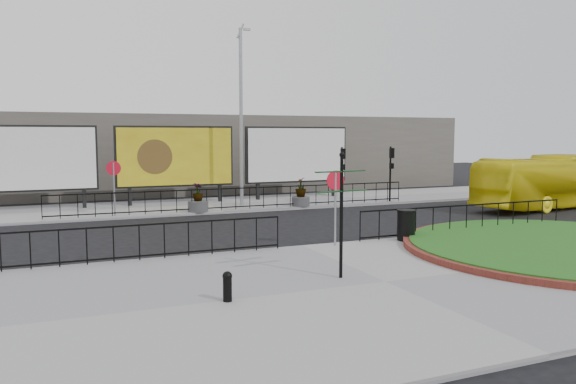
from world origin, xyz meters
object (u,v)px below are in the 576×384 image
bollard (227,285)px  litter_bin (406,225)px  fingerpost_sign (341,203)px  planter_b (198,202)px  bus (551,182)px  billboard_mid (176,157)px  planter_c (301,195)px  lamp_post (241,114)px

bollard → litter_bin: bearing=30.0°
fingerpost_sign → planter_b: size_ratio=2.33×
bus → planter_b: bus is taller
bollard → planter_b: planter_b is taller
billboard_mid → litter_bin: billboard_mid is taller
bus → planter_b: 17.89m
billboard_mid → fingerpost_sign: billboard_mid is taller
litter_bin → planter_c: 10.01m
billboard_mid → lamp_post: 4.23m
billboard_mid → litter_bin: (5.15, -13.57, -1.94)m
lamp_post → bollard: size_ratio=13.81×
bollard → planter_b: (2.89, 14.48, 0.09)m
fingerpost_sign → planter_c: 14.56m
litter_bin → planter_b: 11.11m
planter_c → fingerpost_sign: bearing=-110.1°
litter_bin → planter_c: size_ratio=0.73×
litter_bin → planter_c: (0.49, 10.00, 0.02)m
bus → planter_c: size_ratio=6.65×
lamp_post → fingerpost_sign: size_ratio=2.89×
billboard_mid → lamp_post: size_ratio=0.67×
litter_bin → planter_c: planter_c is taller
lamp_post → litter_bin: size_ratio=8.67×
lamp_post → planter_c: bearing=-31.3°
planter_c → lamp_post: bearing=148.7°
billboard_mid → fingerpost_sign: bearing=-87.8°
lamp_post → fingerpost_sign: bearing=-98.7°
lamp_post → fingerpost_sign: lamp_post is taller
lamp_post → litter_bin: lamp_post is taller
fingerpost_sign → planter_c: size_ratio=2.18×
litter_bin → bus: (12.35, 5.12, 0.70)m
bus → fingerpost_sign: bearing=109.0°
lamp_post → planter_b: (-2.71, -1.60, -4.25)m
fingerpost_sign → planter_c: (4.97, 13.62, -1.37)m
billboard_mid → planter_c: (5.64, -3.57, -1.92)m
litter_bin → lamp_post: bearing=100.5°
bus → planter_b: size_ratio=7.12×
bollard → billboard_mid: bearing=81.8°
billboard_mid → lamp_post: bearing=-33.3°
bollard → bus: bearing=25.5°
billboard_mid → planter_b: bearing=-85.2°
planter_b → fingerpost_sign: bearing=-88.5°
fingerpost_sign → bollard: size_ratio=4.78×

